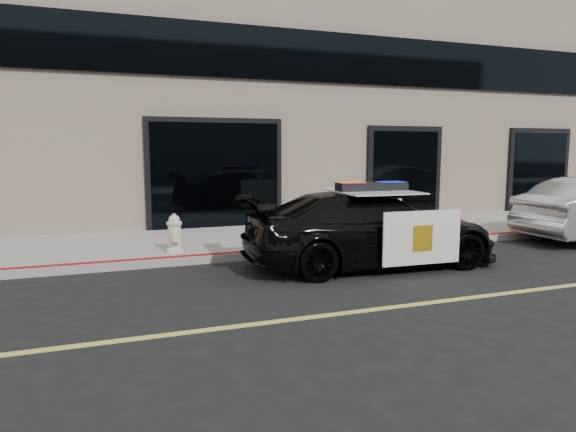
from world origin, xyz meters
name	(u,v)px	position (x,y,z in m)	size (l,w,h in m)	color
ground	(401,307)	(0.00, 0.00, 0.00)	(120.00, 120.00, 0.00)	black
sidewalk_n	(276,238)	(0.00, 5.25, 0.07)	(60.00, 3.50, 0.15)	gray
building_n	(220,22)	(0.00, 10.50, 6.00)	(60.00, 7.00, 12.00)	#756856
police_car	(371,228)	(0.82, 2.30, 0.68)	(2.37, 4.83, 1.53)	black
fire_hydrant	(175,234)	(-2.45, 4.01, 0.50)	(0.34, 0.47, 0.74)	silver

